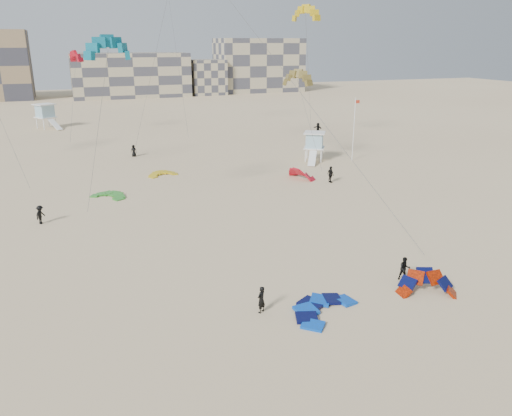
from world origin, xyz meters
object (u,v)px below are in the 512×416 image
object	(u,v)px
kite_ground_blue	(323,311)
kite_ground_orange	(426,293)
lifeguard_tower_near	(314,147)
kitesurfer_main	(261,300)

from	to	relation	value
kite_ground_blue	kite_ground_orange	xyz separation A→B (m)	(7.05, -0.23, 0.00)
kite_ground_blue	lifeguard_tower_near	bearing A→B (deg)	33.60
kite_ground_orange	lifeguard_tower_near	size ratio (longest dim) A/B	0.60
kite_ground_orange	kitesurfer_main	distance (m)	10.56
kite_ground_blue	kitesurfer_main	xyz separation A→B (m)	(-3.39, 1.15, 0.81)
lifeguard_tower_near	kitesurfer_main	bearing A→B (deg)	-89.33
kite_ground_orange	lifeguard_tower_near	distance (m)	36.72
kite_ground_orange	lifeguard_tower_near	world-z (taller)	lifeguard_tower_near
kite_ground_orange	lifeguard_tower_near	bearing A→B (deg)	96.09
kitesurfer_main	lifeguard_tower_near	world-z (taller)	lifeguard_tower_near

